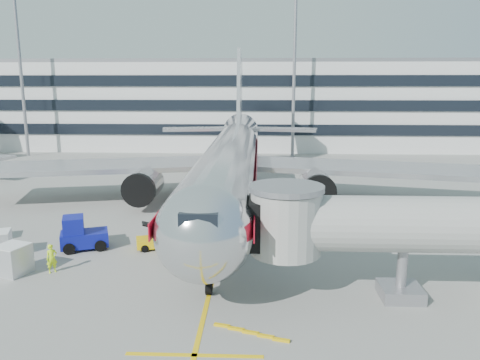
{
  "coord_description": "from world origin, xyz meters",
  "views": [
    {
      "loc": [
        2.73,
        -32.13,
        11.49
      ],
      "look_at": [
        1.22,
        4.22,
        4.0
      ],
      "focal_mm": 35.0,
      "sensor_mm": 36.0,
      "label": 1
    }
  ],
  "objects_px": {
    "belt_loader": "(164,240)",
    "baggage_tug": "(81,235)",
    "ramp_worker": "(52,258)",
    "cargo_container_front": "(13,259)",
    "main_jet": "(231,162)"
  },
  "relations": [
    {
      "from": "belt_loader",
      "to": "baggage_tug",
      "type": "distance_m",
      "value": 5.84
    },
    {
      "from": "baggage_tug",
      "to": "ramp_worker",
      "type": "bearing_deg",
      "value": -93.4
    },
    {
      "from": "belt_loader",
      "to": "cargo_container_front",
      "type": "xyz_separation_m",
      "value": [
        -8.38,
        -5.03,
        0.37
      ]
    },
    {
      "from": "main_jet",
      "to": "baggage_tug",
      "type": "relative_size",
      "value": 13.98
    },
    {
      "from": "main_jet",
      "to": "cargo_container_front",
      "type": "height_order",
      "value": "main_jet"
    },
    {
      "from": "main_jet",
      "to": "ramp_worker",
      "type": "relative_size",
      "value": 28.08
    },
    {
      "from": "main_jet",
      "to": "baggage_tug",
      "type": "distance_m",
      "value": 16.45
    },
    {
      "from": "main_jet",
      "to": "belt_loader",
      "type": "relative_size",
      "value": 12.16
    },
    {
      "from": "baggage_tug",
      "to": "main_jet",
      "type": "bearing_deg",
      "value": 52.64
    },
    {
      "from": "belt_loader",
      "to": "ramp_worker",
      "type": "distance_m",
      "value": 7.71
    },
    {
      "from": "baggage_tug",
      "to": "ramp_worker",
      "type": "distance_m",
      "value": 4.23
    },
    {
      "from": "ramp_worker",
      "to": "main_jet",
      "type": "bearing_deg",
      "value": 19.85
    },
    {
      "from": "belt_loader",
      "to": "main_jet",
      "type": "bearing_deg",
      "value": 71.96
    },
    {
      "from": "belt_loader",
      "to": "baggage_tug",
      "type": "xyz_separation_m",
      "value": [
        -5.8,
        -0.55,
        0.49
      ]
    },
    {
      "from": "main_jet",
      "to": "belt_loader",
      "type": "height_order",
      "value": "main_jet"
    }
  ]
}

